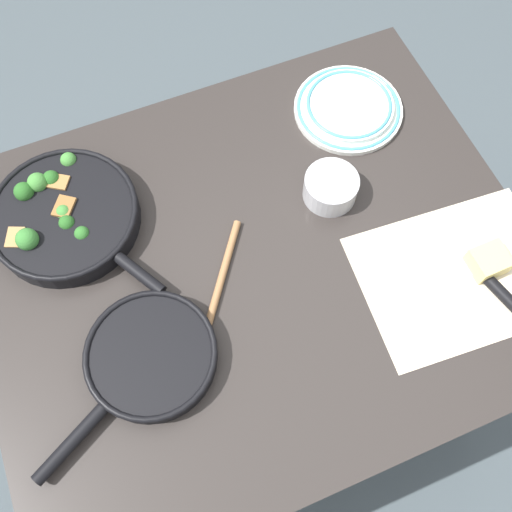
{
  "coord_description": "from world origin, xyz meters",
  "views": [
    {
      "loc": [
        0.18,
        0.43,
        1.81
      ],
      "look_at": [
        0.0,
        0.0,
        0.78
      ],
      "focal_mm": 40.0,
      "sensor_mm": 36.0,
      "label": 1
    }
  ],
  "objects": [
    {
      "name": "skillet_broccoli",
      "position": [
        0.33,
        -0.23,
        0.79
      ],
      "size": [
        0.3,
        0.39,
        0.07
      ],
      "rotation": [
        0.0,
        0.0,
        2.08
      ],
      "color": "black",
      "rests_on": "dining_table_red"
    },
    {
      "name": "ground_plane",
      "position": [
        0.0,
        0.0,
        0.0
      ],
      "size": [
        14.0,
        14.0,
        0.0
      ],
      "primitive_type": "plane",
      "color": "#424C51"
    },
    {
      "name": "dining_table_red",
      "position": [
        0.0,
        0.0,
        0.67
      ],
      "size": [
        1.11,
        0.91,
        0.76
      ],
      "color": "#2D2826",
      "rests_on": "ground_plane"
    },
    {
      "name": "prep_bowl_steel",
      "position": [
        -0.2,
        -0.08,
        0.79
      ],
      "size": [
        0.11,
        0.11,
        0.06
      ],
      "color": "#B7B7BC",
      "rests_on": "dining_table_red"
    },
    {
      "name": "parchment_sheet",
      "position": [
        -0.36,
        0.18,
        0.76
      ],
      "size": [
        0.41,
        0.32,
        0.0
      ],
      "color": "beige",
      "rests_on": "dining_table_red"
    },
    {
      "name": "grater_knife",
      "position": [
        -0.4,
        0.21,
        0.77
      ],
      "size": [
        0.09,
        0.24,
        0.02
      ],
      "rotation": [
        0.0,
        0.0,
        4.96
      ],
      "color": "silver",
      "rests_on": "dining_table_red"
    },
    {
      "name": "wooden_spoon",
      "position": [
        0.13,
        0.08,
        0.77
      ],
      "size": [
        0.22,
        0.29,
        0.02
      ],
      "rotation": [
        0.0,
        0.0,
        0.94
      ],
      "color": "#996B42",
      "rests_on": "dining_table_red"
    },
    {
      "name": "cheese_block",
      "position": [
        -0.42,
        0.19,
        0.78
      ],
      "size": [
        0.07,
        0.06,
        0.05
      ],
      "color": "#EFD67A",
      "rests_on": "dining_table_red"
    },
    {
      "name": "skillet_eggs",
      "position": [
        0.26,
        0.12,
        0.78
      ],
      "size": [
        0.37,
        0.26,
        0.04
      ],
      "rotation": [
        0.0,
        0.0,
        0.49
      ],
      "color": "black",
      "rests_on": "dining_table_red"
    },
    {
      "name": "dinner_plate_stack",
      "position": [
        -0.34,
        -0.26,
        0.77
      ],
      "size": [
        0.25,
        0.25,
        0.03
      ],
      "color": "silver",
      "rests_on": "dining_table_red"
    }
  ]
}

